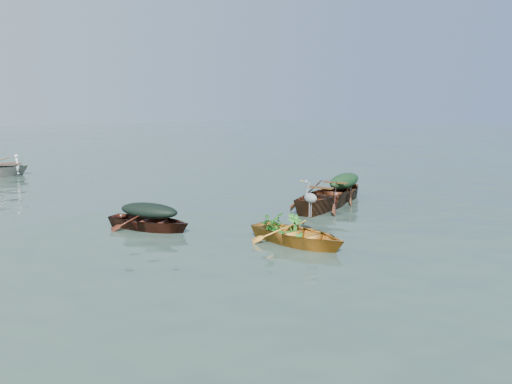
# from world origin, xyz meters

# --- Properties ---
(ground) EXTENTS (140.00, 140.00, 0.00)m
(ground) POSITION_xyz_m (0.00, 0.00, 0.00)
(ground) COLOR #374D41
(ground) RESTS_ON ground
(yellow_dinghy) EXTENTS (1.90, 3.38, 0.86)m
(yellow_dinghy) POSITION_xyz_m (-2.43, -2.96, 0.00)
(yellow_dinghy) COLOR orange
(yellow_dinghy) RESTS_ON ground
(dark_covered_boat) EXTENTS (2.52, 3.36, 0.76)m
(dark_covered_boat) POSITION_xyz_m (-4.56, 0.53, 0.00)
(dark_covered_boat) COLOR #501D12
(dark_covered_boat) RESTS_ON ground
(green_tarp_boat) EXTENTS (4.13, 2.59, 0.90)m
(green_tarp_boat) POSITION_xyz_m (2.70, 0.17, 0.00)
(green_tarp_boat) COLOR #513012
(green_tarp_boat) RESTS_ON ground
(open_wooden_boat) EXTENTS (5.13, 3.08, 1.18)m
(open_wooden_boat) POSITION_xyz_m (1.28, -0.39, 0.00)
(open_wooden_boat) COLOR brown
(open_wooden_boat) RESTS_ON ground
(dark_tarp_cover) EXTENTS (1.39, 1.85, 0.40)m
(dark_tarp_cover) POSITION_xyz_m (-4.56, 0.53, 0.58)
(dark_tarp_cover) COLOR black
(dark_tarp_cover) RESTS_ON dark_covered_boat
(green_tarp_cover) EXTENTS (2.27, 1.43, 0.52)m
(green_tarp_cover) POSITION_xyz_m (2.70, 0.17, 0.71)
(green_tarp_cover) COLOR #173A1A
(green_tarp_cover) RESTS_ON green_tarp_boat
(thwart_benches) EXTENTS (2.62, 1.68, 0.04)m
(thwart_benches) POSITION_xyz_m (1.28, -0.39, 0.61)
(thwart_benches) COLOR #482B11
(thwart_benches) RESTS_ON open_wooden_boat
(heron) EXTENTS (0.34, 0.44, 0.92)m
(heron) POSITION_xyz_m (-1.90, -2.82, 0.89)
(heron) COLOR gray
(heron) RESTS_ON yellow_dinghy
(dinghy_weeds) EXTENTS (0.84, 1.00, 0.60)m
(dinghy_weeds) POSITION_xyz_m (-2.49, -2.41, 0.73)
(dinghy_weeds) COLOR #21741E
(dinghy_weeds) RESTS_ON yellow_dinghy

